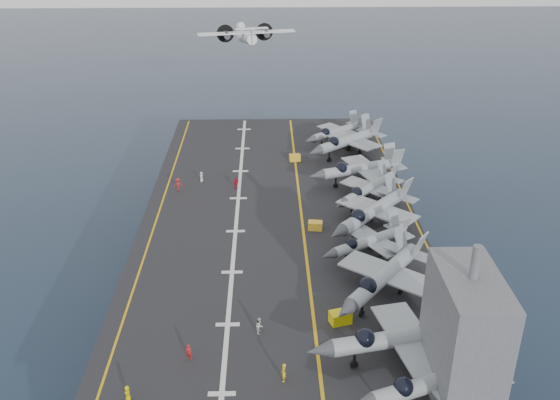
{
  "coord_description": "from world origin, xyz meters",
  "views": [
    {
      "loc": [
        -1.78,
        -72.46,
        50.48
      ],
      "look_at": [
        0.0,
        4.0,
        13.0
      ],
      "focal_mm": 40.0,
      "sensor_mm": 36.0,
      "label": 1
    }
  ],
  "objects_px": {
    "transport_plane": "(247,38)",
    "fighter_jet_0": "(436,381)",
    "island_superstructure": "(466,323)",
    "tow_cart_a": "(340,317)"
  },
  "relations": [
    {
      "from": "transport_plane",
      "to": "fighter_jet_0",
      "type": "bearing_deg",
      "value": -78.14
    },
    {
      "from": "island_superstructure",
      "to": "tow_cart_a",
      "type": "distance_m",
      "value": 15.36
    },
    {
      "from": "island_superstructure",
      "to": "transport_plane",
      "type": "relative_size",
      "value": 0.68
    },
    {
      "from": "island_superstructure",
      "to": "tow_cart_a",
      "type": "bearing_deg",
      "value": 132.46
    },
    {
      "from": "island_superstructure",
      "to": "fighter_jet_0",
      "type": "height_order",
      "value": "island_superstructure"
    },
    {
      "from": "fighter_jet_0",
      "to": "transport_plane",
      "type": "distance_m",
      "value": 88.79
    },
    {
      "from": "fighter_jet_0",
      "to": "tow_cart_a",
      "type": "relative_size",
      "value": 6.92
    },
    {
      "from": "island_superstructure",
      "to": "tow_cart_a",
      "type": "relative_size",
      "value": 6.07
    },
    {
      "from": "island_superstructure",
      "to": "fighter_jet_0",
      "type": "bearing_deg",
      "value": -147.52
    },
    {
      "from": "tow_cart_a",
      "to": "transport_plane",
      "type": "relative_size",
      "value": 0.11
    }
  ]
}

